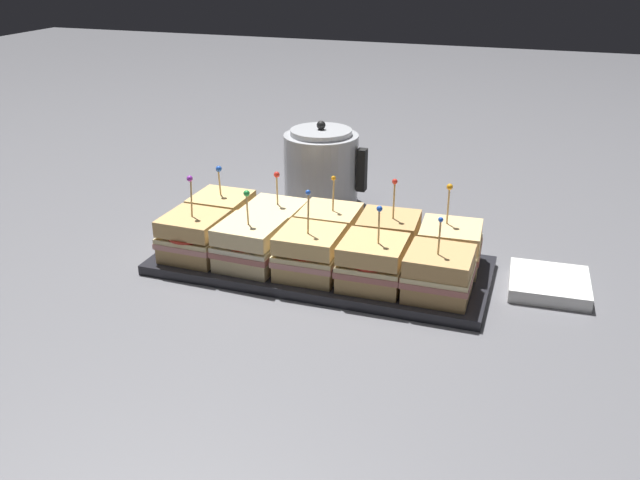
{
  "coord_description": "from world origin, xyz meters",
  "views": [
    {
      "loc": [
        0.36,
        -1.07,
        0.56
      ],
      "look_at": [
        0.0,
        0.0,
        0.06
      ],
      "focal_mm": 38.0,
      "sensor_mm": 36.0,
      "label": 1
    }
  ],
  "objects_px": {
    "serving_platter": "(320,266)",
    "sandwich_back_left": "(275,223)",
    "sandwich_back_far_left": "(222,215)",
    "kettle_steel": "(321,167)",
    "sandwich_front_far_left": "(194,236)",
    "sandwich_front_center": "(309,253)",
    "sandwich_front_far_right": "(439,274)",
    "sandwich_front_right": "(373,263)",
    "sandwich_back_center": "(330,230)",
    "sandwich_back_far_right": "(450,246)",
    "sandwich_back_right": "(388,238)",
    "sandwich_front_left": "(250,245)",
    "napkin_stack": "(549,284)"
  },
  "relations": [
    {
      "from": "serving_platter",
      "to": "sandwich_back_left",
      "type": "xyz_separation_m",
      "value": [
        -0.11,
        0.06,
        0.05
      ]
    },
    {
      "from": "sandwich_back_far_left",
      "to": "kettle_steel",
      "type": "xyz_separation_m",
      "value": [
        0.12,
        0.28,
        0.03
      ]
    },
    {
      "from": "sandwich_front_far_left",
      "to": "serving_platter",
      "type": "bearing_deg",
      "value": 13.87
    },
    {
      "from": "serving_platter",
      "to": "sandwich_back_far_left",
      "type": "xyz_separation_m",
      "value": [
        -0.23,
        0.06,
        0.05
      ]
    },
    {
      "from": "serving_platter",
      "to": "sandwich_front_center",
      "type": "height_order",
      "value": "sandwich_front_center"
    },
    {
      "from": "sandwich_front_far_left",
      "to": "sandwich_front_far_right",
      "type": "height_order",
      "value": "sandwich_front_far_left"
    },
    {
      "from": "sandwich_back_far_left",
      "to": "sandwich_front_right",
      "type": "bearing_deg",
      "value": -18.67
    },
    {
      "from": "sandwich_front_right",
      "to": "sandwich_front_far_right",
      "type": "xyz_separation_m",
      "value": [
        0.11,
        -0.0,
        -0.0
      ]
    },
    {
      "from": "serving_platter",
      "to": "sandwich_front_center",
      "type": "relative_size",
      "value": 3.83
    },
    {
      "from": "sandwich_back_center",
      "to": "sandwich_back_far_right",
      "type": "height_order",
      "value": "sandwich_back_far_right"
    },
    {
      "from": "serving_platter",
      "to": "sandwich_front_right",
      "type": "relative_size",
      "value": 4.14
    },
    {
      "from": "sandwich_front_center",
      "to": "sandwich_front_far_right",
      "type": "distance_m",
      "value": 0.23
    },
    {
      "from": "sandwich_front_right",
      "to": "sandwich_back_right",
      "type": "height_order",
      "value": "sandwich_back_right"
    },
    {
      "from": "sandwich_front_left",
      "to": "sandwich_front_far_right",
      "type": "xyz_separation_m",
      "value": [
        0.34,
        -0.0,
        -0.0
      ]
    },
    {
      "from": "sandwich_back_far_left",
      "to": "sandwich_front_far_left",
      "type": "bearing_deg",
      "value": -90.07
    },
    {
      "from": "serving_platter",
      "to": "sandwich_front_center",
      "type": "distance_m",
      "value": 0.07
    },
    {
      "from": "sandwich_front_far_left",
      "to": "sandwich_front_right",
      "type": "distance_m",
      "value": 0.34
    },
    {
      "from": "sandwich_front_far_right",
      "to": "sandwich_back_far_right",
      "type": "relative_size",
      "value": 0.93
    },
    {
      "from": "sandwich_back_left",
      "to": "sandwich_back_right",
      "type": "xyz_separation_m",
      "value": [
        0.23,
        -0.0,
        0.0
      ]
    },
    {
      "from": "sandwich_back_center",
      "to": "sandwich_back_left",
      "type": "bearing_deg",
      "value": -179.35
    },
    {
      "from": "sandwich_back_far_left",
      "to": "napkin_stack",
      "type": "distance_m",
      "value": 0.63
    },
    {
      "from": "sandwich_back_left",
      "to": "kettle_steel",
      "type": "bearing_deg",
      "value": 90.05
    },
    {
      "from": "serving_platter",
      "to": "sandwich_back_far_right",
      "type": "height_order",
      "value": "sandwich_back_far_right"
    },
    {
      "from": "sandwich_front_far_left",
      "to": "sandwich_back_left",
      "type": "distance_m",
      "value": 0.16
    },
    {
      "from": "sandwich_front_far_left",
      "to": "sandwich_back_right",
      "type": "height_order",
      "value": "sandwich_front_far_left"
    },
    {
      "from": "kettle_steel",
      "to": "napkin_stack",
      "type": "bearing_deg",
      "value": -28.74
    },
    {
      "from": "sandwich_back_far_right",
      "to": "napkin_stack",
      "type": "distance_m",
      "value": 0.18
    },
    {
      "from": "sandwich_back_far_left",
      "to": "sandwich_back_center",
      "type": "relative_size",
      "value": 0.95
    },
    {
      "from": "sandwich_front_right",
      "to": "sandwich_back_far_right",
      "type": "height_order",
      "value": "sandwich_back_far_right"
    },
    {
      "from": "serving_platter",
      "to": "sandwich_back_far_right",
      "type": "xyz_separation_m",
      "value": [
        0.23,
        0.06,
        0.05
      ]
    },
    {
      "from": "napkin_stack",
      "to": "sandwich_front_center",
      "type": "bearing_deg",
      "value": -164.72
    },
    {
      "from": "sandwich_back_far_left",
      "to": "sandwich_back_right",
      "type": "height_order",
      "value": "sandwich_back_right"
    },
    {
      "from": "serving_platter",
      "to": "sandwich_back_far_right",
      "type": "relative_size",
      "value": 4.01
    },
    {
      "from": "kettle_steel",
      "to": "napkin_stack",
      "type": "xyz_separation_m",
      "value": [
        0.52,
        -0.28,
        -0.07
      ]
    },
    {
      "from": "sandwich_front_center",
      "to": "sandwich_front_far_right",
      "type": "bearing_deg",
      "value": -0.59
    },
    {
      "from": "serving_platter",
      "to": "sandwich_back_far_right",
      "type": "bearing_deg",
      "value": 14.12
    },
    {
      "from": "sandwich_front_far_left",
      "to": "napkin_stack",
      "type": "bearing_deg",
      "value": 9.98
    },
    {
      "from": "sandwich_back_far_left",
      "to": "sandwich_back_far_right",
      "type": "bearing_deg",
      "value": -0.03
    },
    {
      "from": "serving_platter",
      "to": "sandwich_back_far_left",
      "type": "relative_size",
      "value": 4.33
    },
    {
      "from": "sandwich_back_right",
      "to": "napkin_stack",
      "type": "bearing_deg",
      "value": -0.08
    },
    {
      "from": "sandwich_back_far_left",
      "to": "napkin_stack",
      "type": "height_order",
      "value": "sandwich_back_far_left"
    },
    {
      "from": "sandwich_back_far_left",
      "to": "serving_platter",
      "type": "bearing_deg",
      "value": -14.19
    },
    {
      "from": "sandwich_front_far_right",
      "to": "napkin_stack",
      "type": "height_order",
      "value": "sandwich_front_far_right"
    },
    {
      "from": "serving_platter",
      "to": "sandwich_back_far_left",
      "type": "distance_m",
      "value": 0.24
    },
    {
      "from": "sandwich_front_center",
      "to": "sandwich_back_center",
      "type": "bearing_deg",
      "value": 89.48
    },
    {
      "from": "sandwich_front_far_left",
      "to": "sandwich_front_center",
      "type": "xyz_separation_m",
      "value": [
        0.23,
        0.0,
        -0.0
      ]
    },
    {
      "from": "sandwich_front_right",
      "to": "sandwich_back_left",
      "type": "xyz_separation_m",
      "value": [
        -0.23,
        0.11,
        -0.0
      ]
    },
    {
      "from": "sandwich_back_right",
      "to": "sandwich_front_right",
      "type": "bearing_deg",
      "value": -89.9
    },
    {
      "from": "kettle_steel",
      "to": "napkin_stack",
      "type": "height_order",
      "value": "kettle_steel"
    },
    {
      "from": "sandwich_back_left",
      "to": "napkin_stack",
      "type": "height_order",
      "value": "sandwich_back_left"
    }
  ]
}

